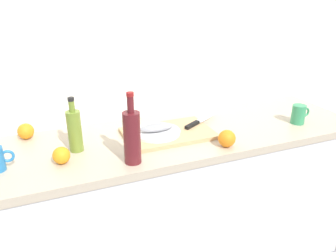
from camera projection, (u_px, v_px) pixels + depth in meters
The scene contains 12 objects.
back_wall at pixel (158, 55), 1.84m from camera, with size 3.20×0.05×2.50m, color white.
kitchen_counter at pixel (180, 204), 1.87m from camera, with size 2.00×0.60×0.90m.
cutting_board at pixel (168, 133), 1.67m from camera, with size 0.45×0.30×0.02m, color tan.
white_plate at pixel (157, 132), 1.64m from camera, with size 0.24×0.24×0.01m, color white.
fish_fillet at pixel (157, 128), 1.63m from camera, with size 0.18×0.08×0.04m, color gray.
chef_knife at pixel (198, 122), 1.76m from camera, with size 0.26×0.17×0.02m.
olive_oil_bottle at pixel (75, 130), 1.47m from camera, with size 0.06×0.06×0.26m.
wine_bottle at pixel (132, 136), 1.36m from camera, with size 0.07×0.07×0.32m.
coffee_mug_1 at pixel (299, 114), 1.80m from camera, with size 0.11×0.07×0.11m.
orange_0 at pixel (26, 131), 1.62m from camera, with size 0.08×0.08×0.08m, color orange.
orange_1 at pixel (61, 155), 1.39m from camera, with size 0.08×0.08×0.08m, color orange.
orange_2 at pixel (227, 138), 1.53m from camera, with size 0.08×0.08×0.08m, color orange.
Camera 1 is at (-0.64, -1.41, 1.59)m, focal length 34.61 mm.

